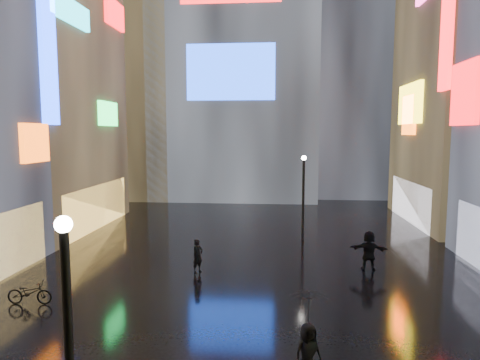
# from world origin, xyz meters

# --- Properties ---
(ground) EXTENTS (140.00, 140.00, 0.00)m
(ground) POSITION_xyz_m (0.00, 20.00, 0.00)
(ground) COLOR black
(ground) RESTS_ON ground
(building_left_far) EXTENTS (10.28, 12.00, 22.00)m
(building_left_far) POSITION_xyz_m (-15.98, 26.00, 10.98)
(building_left_far) COLOR black
(building_left_far) RESTS_ON ground
(tower_flank_right) EXTENTS (12.00, 12.00, 34.00)m
(tower_flank_right) POSITION_xyz_m (9.00, 46.00, 17.00)
(tower_flank_right) COLOR black
(tower_flank_right) RESTS_ON ground
(tower_flank_left) EXTENTS (10.00, 10.00, 26.00)m
(tower_flank_left) POSITION_xyz_m (-14.00, 42.00, 13.00)
(tower_flank_left) COLOR black
(tower_flank_left) RESTS_ON ground
(lamp_near) EXTENTS (0.30, 0.30, 5.20)m
(lamp_near) POSITION_xyz_m (-2.32, 4.59, 2.94)
(lamp_near) COLOR black
(lamp_near) RESTS_ON ground
(lamp_far) EXTENTS (0.30, 0.30, 5.20)m
(lamp_far) POSITION_xyz_m (2.85, 23.95, 2.94)
(lamp_far) COLOR black
(lamp_far) RESTS_ON ground
(pedestrian_4) EXTENTS (0.92, 0.82, 1.59)m
(pedestrian_4) POSITION_xyz_m (2.09, 8.69, 0.79)
(pedestrian_4) COLOR black
(pedestrian_4) RESTS_ON ground
(pedestrian_5) EXTENTS (1.85, 0.86, 1.91)m
(pedestrian_5) POSITION_xyz_m (5.65, 18.26, 0.96)
(pedestrian_5) COLOR black
(pedestrian_5) RESTS_ON ground
(pedestrian_6) EXTENTS (0.65, 0.69, 1.58)m
(pedestrian_6) POSITION_xyz_m (-2.46, 17.23, 0.79)
(pedestrian_6) COLOR black
(pedestrian_6) RESTS_ON ground
(umbrella_2) EXTENTS (1.32, 1.33, 0.91)m
(umbrella_2) POSITION_xyz_m (2.09, 8.69, 2.04)
(umbrella_2) COLOR black
(umbrella_2) RESTS_ON pedestrian_4
(bicycle) EXTENTS (1.77, 0.69, 0.91)m
(bicycle) POSITION_xyz_m (-8.20, 12.95, 0.46)
(bicycle) COLOR black
(bicycle) RESTS_ON ground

